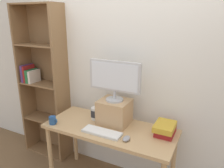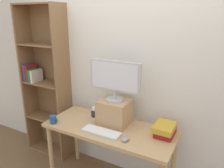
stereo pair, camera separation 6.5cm
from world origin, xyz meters
name	(u,v)px [view 1 (the left image)]	position (x,y,z in m)	size (l,w,h in m)	color
back_wall	(126,71)	(0.00, 0.41, 1.30)	(7.00, 0.08, 2.60)	silver
desk	(110,135)	(0.00, 0.00, 0.68)	(1.41, 0.59, 0.77)	tan
bookshelf_unit	(44,83)	(-1.14, 0.25, 1.04)	(0.67, 0.28, 2.07)	olive
riser_box	(115,112)	(0.00, 0.12, 0.91)	(0.33, 0.29, 0.27)	tan
computer_monitor	(115,78)	(0.00, 0.11, 1.29)	(0.58, 0.19, 0.43)	#B7B7BA
keyboard	(102,132)	(-0.01, -0.14, 0.78)	(0.41, 0.15, 0.02)	silver
computer_mouse	(126,138)	(0.26, -0.15, 0.79)	(0.06, 0.10, 0.04)	#99999E
book_stack	(165,129)	(0.56, 0.13, 0.83)	(0.19, 0.26, 0.12)	maroon
coffee_mug	(53,120)	(-0.60, -0.21, 0.82)	(0.11, 0.08, 0.09)	#234C84
desk_speaker	(95,114)	(-0.24, 0.10, 0.84)	(0.09, 0.10, 0.14)	silver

